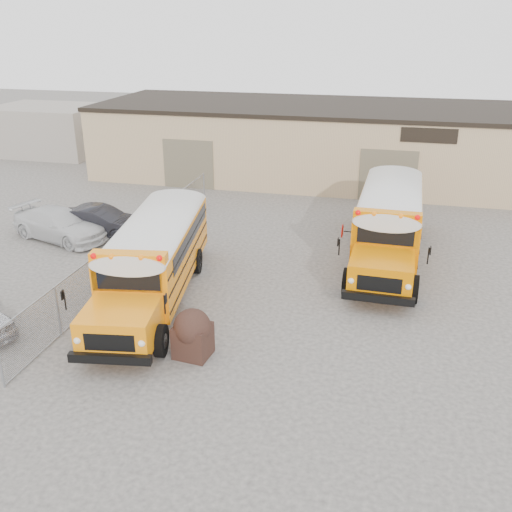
% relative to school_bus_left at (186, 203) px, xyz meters
% --- Properties ---
extents(ground, '(120.00, 120.00, 0.00)m').
position_rel_school_bus_left_xyz_m(ground, '(5.09, -6.72, -1.72)').
color(ground, '#484442').
rests_on(ground, ground).
extents(warehouse, '(30.20, 10.20, 4.67)m').
position_rel_school_bus_left_xyz_m(warehouse, '(5.08, 13.27, 0.65)').
color(warehouse, tan).
rests_on(warehouse, ground).
extents(chainlink_fence, '(0.07, 18.07, 1.81)m').
position_rel_school_bus_left_xyz_m(chainlink_fence, '(-0.91, -3.72, -0.82)').
color(chainlink_fence, gray).
rests_on(chainlink_fence, ground).
extents(distant_building_left, '(8.00, 6.00, 3.60)m').
position_rel_school_bus_left_xyz_m(distant_building_left, '(-16.91, 15.28, 0.08)').
color(distant_building_left, gray).
rests_on(distant_building_left, ground).
extents(school_bus_left, '(4.05, 10.45, 2.98)m').
position_rel_school_bus_left_xyz_m(school_bus_left, '(0.00, 0.00, 0.00)').
color(school_bus_left, orange).
rests_on(school_bus_left, ground).
extents(school_bus_right, '(3.28, 10.61, 3.09)m').
position_rel_school_bus_left_xyz_m(school_bus_right, '(9.52, 6.32, 0.06)').
color(school_bus_right, orange).
rests_on(school_bus_right, ground).
extents(tarp_bundle, '(1.17, 1.17, 1.59)m').
position_rel_school_bus_left_xyz_m(tarp_bundle, '(3.79, -9.84, -0.91)').
color(tarp_bundle, black).
rests_on(tarp_bundle, ground).
extents(car_white, '(5.44, 3.46, 1.47)m').
position_rel_school_bus_left_xyz_m(car_white, '(-5.84, -1.63, -0.99)').
color(car_white, silver).
rests_on(car_white, ground).
extents(car_dark, '(4.37, 1.64, 1.43)m').
position_rel_school_bus_left_xyz_m(car_dark, '(-4.21, -0.72, -1.01)').
color(car_dark, black).
rests_on(car_dark, ground).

